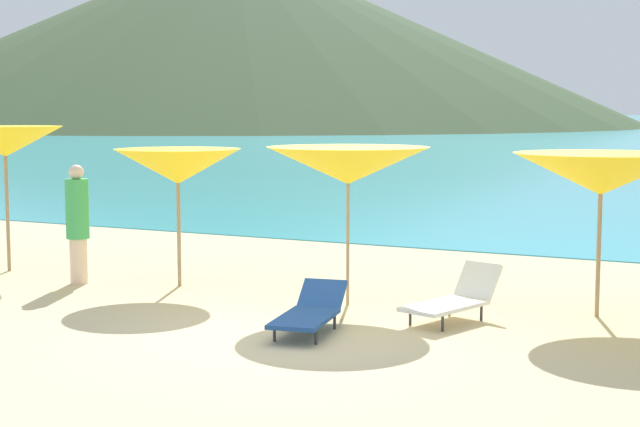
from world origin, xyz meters
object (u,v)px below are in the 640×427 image
object	(u,v)px
umbrella_4	(601,174)
beachgoer_0	(78,221)
umbrella_1	(5,142)
lounge_chair_3	(309,312)
umbrella_3	(348,166)
umbrella_2	(178,167)
lounge_chair_2	(454,299)

from	to	relation	value
umbrella_4	beachgoer_0	size ratio (longest dim) A/B	1.22
umbrella_1	lounge_chair_3	bearing A→B (deg)	-14.93
umbrella_3	beachgoer_0	bearing A→B (deg)	-174.93
umbrella_4	umbrella_2	bearing A→B (deg)	-174.29
umbrella_2	umbrella_3	size ratio (longest dim) A/B	0.87
lounge_chair_2	beachgoer_0	bearing A→B (deg)	-162.23
lounge_chair_2	lounge_chair_3	distance (m)	1.89
umbrella_3	umbrella_2	bearing A→B (deg)	177.36
umbrella_4	lounge_chair_2	size ratio (longest dim) A/B	1.42
lounge_chair_3	umbrella_2	bearing A→B (deg)	139.41
lounge_chair_3	lounge_chair_2	bearing A→B (deg)	34.70
lounge_chair_2	lounge_chair_3	bearing A→B (deg)	-117.61
umbrella_3	lounge_chair_3	xyz separation A→B (m)	(0.28, -1.68, -1.63)
lounge_chair_3	beachgoer_0	distance (m)	4.81
umbrella_1	umbrella_2	size ratio (longest dim) A/B	1.15
lounge_chair_3	beachgoer_0	xyz separation A→B (m)	(-4.58, 1.30, 0.71)
umbrella_3	beachgoer_0	size ratio (longest dim) A/B	1.31
umbrella_3	lounge_chair_3	world-z (taller)	umbrella_3
beachgoer_0	umbrella_4	bearing A→B (deg)	123.82
umbrella_2	lounge_chair_3	distance (m)	3.91
umbrella_1	umbrella_2	distance (m)	3.29
umbrella_1	lounge_chair_3	xyz separation A→B (m)	(6.37, -1.70, -1.86)
umbrella_2	umbrella_3	distance (m)	2.83
umbrella_4	lounge_chair_2	bearing A→B (deg)	-145.25
umbrella_2	beachgoer_0	xyz separation A→B (m)	(-1.48, -0.51, -0.83)
umbrella_3	umbrella_1	bearing A→B (deg)	179.84
umbrella_2	lounge_chair_3	size ratio (longest dim) A/B	1.28
umbrella_4	beachgoer_0	xyz separation A→B (m)	(-7.46, -1.11, -0.86)
umbrella_3	umbrella_4	xyz separation A→B (m)	(3.16, 0.73, -0.06)
umbrella_1	beachgoer_0	distance (m)	2.17
umbrella_1	umbrella_2	world-z (taller)	umbrella_1
umbrella_1	lounge_chair_2	world-z (taller)	umbrella_1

